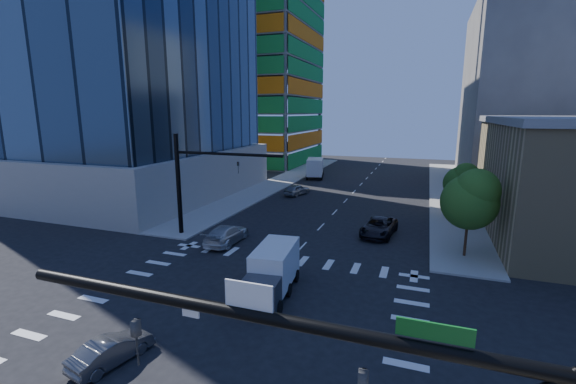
% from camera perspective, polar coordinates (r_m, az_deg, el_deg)
% --- Properties ---
extents(ground, '(160.00, 160.00, 0.00)m').
position_cam_1_polar(ground, '(22.26, -7.85, -17.97)').
color(ground, black).
rests_on(ground, ground).
extents(road_markings, '(20.00, 20.00, 0.01)m').
position_cam_1_polar(road_markings, '(22.26, -7.85, -17.96)').
color(road_markings, silver).
rests_on(road_markings, ground).
extents(sidewalk_ne, '(5.00, 60.00, 0.15)m').
position_cam_1_polar(sidewalk_ne, '(58.15, 22.68, 0.02)').
color(sidewalk_ne, '#999791').
rests_on(sidewalk_ne, ground).
extents(sidewalk_nw, '(5.00, 60.00, 0.15)m').
position_cam_1_polar(sidewalk_nw, '(61.98, -1.01, 1.62)').
color(sidewalk_nw, '#999791').
rests_on(sidewalk_nw, ground).
extents(construction_building, '(25.16, 34.50, 70.60)m').
position_cam_1_polar(construction_building, '(88.09, -5.35, 20.61)').
color(construction_building, slate).
rests_on(construction_building, ground).
extents(bg_building_ne, '(24.00, 30.00, 28.00)m').
position_cam_1_polar(bg_building_ne, '(74.25, 34.53, 12.07)').
color(bg_building_ne, '#68615E').
rests_on(bg_building_ne, ground).
extents(signal_mast_nw, '(10.20, 0.40, 9.00)m').
position_cam_1_polar(signal_mast_nw, '(34.82, -13.97, 2.32)').
color(signal_mast_nw, black).
rests_on(signal_mast_nw, sidewalk_nw).
extents(tree_south, '(4.16, 4.16, 6.82)m').
position_cam_1_polar(tree_south, '(31.75, 25.57, -0.87)').
color(tree_south, '#382316').
rests_on(tree_south, sidewalk_ne).
extents(tree_north, '(3.54, 3.52, 5.78)m').
position_cam_1_polar(tree_north, '(43.65, 24.44, 1.46)').
color(tree_north, '#382316').
rests_on(tree_north, sidewalk_ne).
extents(car_nb_far, '(3.19, 5.84, 1.55)m').
position_cam_1_polar(car_nb_far, '(36.05, 13.32, -5.04)').
color(car_nb_far, black).
rests_on(car_nb_far, ground).
extents(car_sb_near, '(2.24, 5.38, 1.55)m').
position_cam_1_polar(car_sb_near, '(33.42, -9.10, -6.20)').
color(car_sb_near, silver).
rests_on(car_sb_near, ground).
extents(car_sb_mid, '(2.87, 4.65, 1.48)m').
position_cam_1_polar(car_sb_mid, '(51.86, 1.32, 0.35)').
color(car_sb_mid, '#9B9FA3').
rests_on(car_sb_mid, ground).
extents(car_sb_cross, '(2.08, 3.91, 1.22)m').
position_cam_1_polar(car_sb_cross, '(20.11, -24.63, -20.51)').
color(car_sb_cross, '#494A4D').
rests_on(car_sb_cross, ground).
extents(box_truck_near, '(2.88, 5.66, 2.86)m').
position_cam_1_polar(box_truck_near, '(23.83, -2.49, -12.36)').
color(box_truck_near, black).
rests_on(box_truck_near, ground).
extents(box_truck_far, '(4.02, 6.79, 3.33)m').
position_cam_1_polar(box_truck_far, '(65.91, 4.07, 3.43)').
color(box_truck_far, black).
rests_on(box_truck_far, ground).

